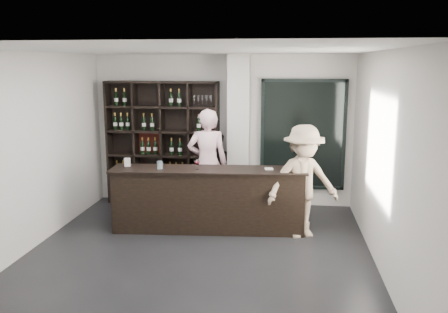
# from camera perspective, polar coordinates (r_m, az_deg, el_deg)

# --- Properties ---
(floor) EXTENTS (5.00, 5.50, 0.01)m
(floor) POSITION_cam_1_polar(r_m,az_deg,el_deg) (6.99, -3.22, -11.88)
(floor) COLOR black
(floor) RESTS_ON ground
(wine_shelf) EXTENTS (2.20, 0.35, 2.40)m
(wine_shelf) POSITION_cam_1_polar(r_m,az_deg,el_deg) (9.32, -7.37, 1.60)
(wine_shelf) COLOR black
(wine_shelf) RESTS_ON floor
(structural_column) EXTENTS (0.40, 0.40, 2.90)m
(structural_column) POSITION_cam_1_polar(r_m,az_deg,el_deg) (8.93, 1.80, 2.89)
(structural_column) COLOR silver
(structural_column) RESTS_ON floor
(glass_panel) EXTENTS (1.60, 0.08, 2.10)m
(glass_panel) POSITION_cam_1_polar(r_m,az_deg,el_deg) (9.12, 9.46, 2.60)
(glass_panel) COLOR black
(glass_panel) RESTS_ON floor
(tasting_counter) EXTENTS (3.18, 0.66, 1.04)m
(tasting_counter) POSITION_cam_1_polar(r_m,az_deg,el_deg) (7.84, -1.89, -5.19)
(tasting_counter) COLOR black
(tasting_counter) RESTS_ON floor
(taster_pink) EXTENTS (0.78, 0.58, 1.95)m
(taster_pink) POSITION_cam_1_polar(r_m,az_deg,el_deg) (8.47, -2.00, -0.81)
(taster_pink) COLOR #FFCAD3
(taster_pink) RESTS_ON floor
(taster_black) EXTENTS (0.85, 0.76, 1.46)m
(taster_black) POSITION_cam_1_polar(r_m,az_deg,el_deg) (9.04, -1.11, -1.63)
(taster_black) COLOR black
(taster_black) RESTS_ON floor
(customer) EXTENTS (1.32, 1.01, 1.80)m
(customer) POSITION_cam_1_polar(r_m,az_deg,el_deg) (7.56, 9.48, -3.00)
(customer) COLOR tan
(customer) RESTS_ON floor
(wine_glass) EXTENTS (0.09, 0.09, 0.19)m
(wine_glass) POSITION_cam_1_polar(r_m,az_deg,el_deg) (7.63, -3.25, -0.89)
(wine_glass) COLOR white
(wine_glass) RESTS_ON tasting_counter
(spit_cup) EXTENTS (0.10, 0.10, 0.13)m
(spit_cup) POSITION_cam_1_polar(r_m,az_deg,el_deg) (7.75, -7.73, -1.03)
(spit_cup) COLOR #AAC3D3
(spit_cup) RESTS_ON tasting_counter
(napkin_stack) EXTENTS (0.15, 0.15, 0.02)m
(napkin_stack) POSITION_cam_1_polar(r_m,az_deg,el_deg) (7.68, 5.43, -1.48)
(napkin_stack) COLOR white
(napkin_stack) RESTS_ON tasting_counter
(card_stand) EXTENTS (0.09, 0.05, 0.14)m
(card_stand) POSITION_cam_1_polar(r_m,az_deg,el_deg) (8.03, -11.55, -0.68)
(card_stand) COLOR white
(card_stand) RESTS_ON tasting_counter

